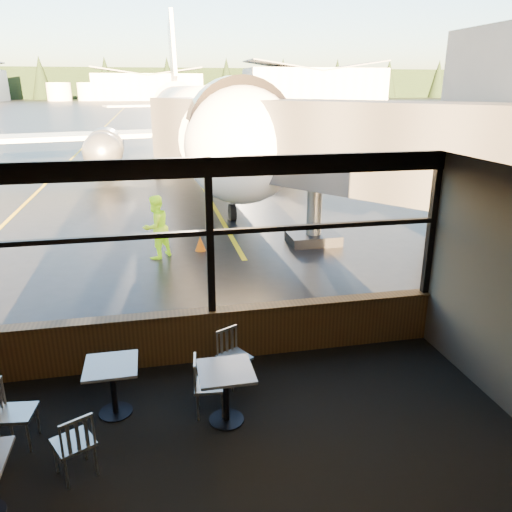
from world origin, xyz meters
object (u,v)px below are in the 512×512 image
object	(u,v)px
cafe_table_mid	(113,389)
airliner	(193,74)
ground_crew	(156,227)
chair_near_n	(235,358)
jet_bridge	(315,167)
chair_mid_s	(74,443)
cafe_table_near	(226,396)
cone_nose	(200,243)
chair_mid_w	(17,414)
chair_near_w	(210,386)

from	to	relation	value
cafe_table_mid	airliner	bearing A→B (deg)	81.54
cafe_table_mid	ground_crew	world-z (taller)	ground_crew
cafe_table_mid	chair_near_n	bearing A→B (deg)	12.73
jet_bridge	chair_mid_s	xyz separation A→B (m)	(-5.59, -7.91, -1.97)
chair_near_n	cafe_table_near	bearing A→B (deg)	45.59
jet_bridge	cone_nose	bearing A→B (deg)	168.66
chair_mid_w	ground_crew	xyz separation A→B (m)	(1.96, 7.45, 0.41)
jet_bridge	cafe_table_near	size ratio (longest dim) A/B	13.37
cafe_table_near	cone_nose	size ratio (longest dim) A/B	1.91
chair_mid_s	ground_crew	size ratio (longest dim) A/B	0.53
cafe_table_near	chair_near_n	distance (m)	0.96
jet_bridge	chair_near_w	world-z (taller)	jet_bridge
chair_near_n	cone_nose	world-z (taller)	chair_near_n
cafe_table_mid	chair_mid_w	xyz separation A→B (m)	(-1.20, -0.42, 0.07)
cafe_table_mid	chair_mid_s	world-z (taller)	chair_mid_s
airliner	chair_mid_s	xyz separation A→B (m)	(-3.66, -23.12, -4.70)
chair_near_n	chair_mid_w	bearing A→B (deg)	-12.32
cafe_table_near	chair_near_n	bearing A→B (deg)	73.39
chair_mid_s	airliner	bearing A→B (deg)	53.28
chair_mid_s	chair_near_n	bearing A→B (deg)	7.47
jet_bridge	chair_near_w	distance (m)	8.25
jet_bridge	chair_mid_s	distance (m)	9.89
airliner	cafe_table_mid	world-z (taller)	airliner
cafe_table_near	jet_bridge	bearing A→B (deg)	63.41
cafe_table_near	chair_near_w	distance (m)	0.31
chair_near_w	chair_mid_s	bearing A→B (deg)	-57.02
chair_near_w	chair_near_n	xyz separation A→B (m)	(0.48, 0.69, 0.00)
cafe_table_mid	chair_mid_s	size ratio (longest dim) A/B	0.88
airliner	chair_mid_s	size ratio (longest dim) A/B	36.62
cafe_table_mid	chair_near_w	bearing A→B (deg)	-11.58
cafe_table_mid	jet_bridge	bearing A→B (deg)	52.44
jet_bridge	ground_crew	bearing A→B (deg)	176.47
cone_nose	chair_near_w	bearing A→B (deg)	-94.74
chair_near_w	chair_mid_w	distance (m)	2.56
ground_crew	airliner	bearing A→B (deg)	-142.23
ground_crew	chair_near_w	bearing A→B (deg)	51.97
cafe_table_near	cone_nose	bearing A→B (deg)	86.86
cafe_table_near	chair_mid_w	distance (m)	2.76
cafe_table_near	cone_nose	world-z (taller)	cafe_table_near
chair_mid_w	cafe_table_mid	bearing A→B (deg)	116.42
ground_crew	chair_near_n	bearing A→B (deg)	56.53
chair_near_w	chair_mid_s	xyz separation A→B (m)	(-1.75, -0.88, 0.00)
airliner	cafe_table_near	size ratio (longest dim) A/B	40.62
airliner	ground_crew	world-z (taller)	airliner
cafe_table_mid	chair_near_w	xyz separation A→B (m)	(1.36, -0.28, 0.05)
airliner	chair_mid_w	bearing A→B (deg)	-102.34
jet_bridge	cafe_table_mid	xyz separation A→B (m)	(-5.20, -6.76, -2.02)
chair_near_w	ground_crew	size ratio (longest dim) A/B	0.52
airliner	chair_mid_w	size ratio (longest dim) A/B	35.87
chair_near_n	ground_crew	world-z (taller)	ground_crew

